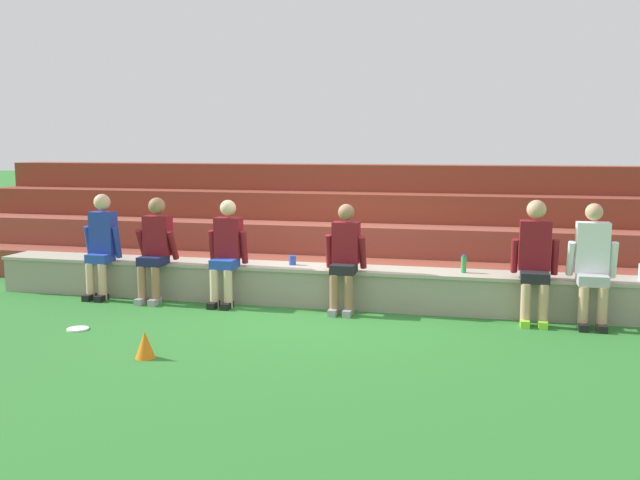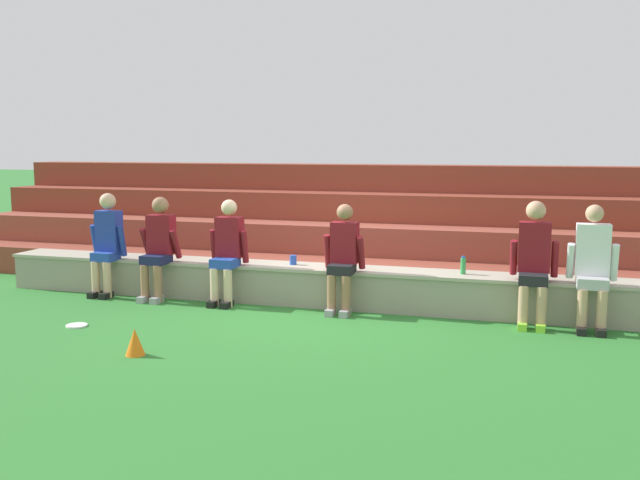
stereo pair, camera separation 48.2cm
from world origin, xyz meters
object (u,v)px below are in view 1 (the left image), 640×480
person_right_of_center (345,255)px  person_far_right (535,257)px  plastic_cup_middle (293,260)px  person_far_left (101,243)px  water_bottle_near_right (464,264)px  person_center (226,250)px  frisbee (78,329)px  person_left_of_center (155,246)px  person_rightmost_edge (592,262)px  sports_cone (145,345)px

person_right_of_center → person_far_right: bearing=1.1°
person_far_right → plastic_cup_middle: bearing=174.1°
person_far_left → water_bottle_near_right: bearing=3.7°
plastic_cup_middle → person_far_right: bearing=-5.9°
person_center → frisbee: person_center is taller
person_right_of_center → person_far_right: 2.24m
person_left_of_center → water_bottle_near_right: size_ratio=6.21×
person_rightmost_edge → plastic_cup_middle: 3.65m
plastic_cup_middle → frisbee: 2.79m
person_far_left → person_center: person_far_left is taller
sports_cone → person_center: bearing=91.7°
person_far_right → plastic_cup_middle: (-3.01, 0.31, -0.20)m
person_far_left → person_center: 1.78m
person_left_of_center → sports_cone: (1.06, -2.35, -0.60)m
person_left_of_center → person_center: 0.99m
frisbee → sports_cone: size_ratio=0.90×
person_far_left → water_bottle_near_right: person_far_left is taller
person_rightmost_edge → sports_cone: size_ratio=5.24×
person_left_of_center → person_right_of_center: bearing=-0.2°
person_center → sports_cone: bearing=-88.3°
person_far_right → sports_cone: (-3.73, -2.38, -0.63)m
plastic_cup_middle → frisbee: plastic_cup_middle is taller
person_rightmost_edge → water_bottle_near_right: bearing=167.7°
person_right_of_center → sports_cone: 2.83m
person_rightmost_edge → sports_cone: person_rightmost_edge is taller
person_left_of_center → person_right_of_center: 2.55m
water_bottle_near_right → person_far_right: bearing=-18.1°
person_center → person_far_right: person_far_right is taller
water_bottle_near_right → sports_cone: size_ratio=0.82×
person_rightmost_edge → water_bottle_near_right: (-1.44, 0.31, -0.14)m
person_left_of_center → person_right_of_center: (2.55, -0.01, -0.03)m
person_center → water_bottle_near_right: (2.98, 0.29, -0.12)m
plastic_cup_middle → sports_cone: (-0.72, -2.70, -0.42)m
person_center → sports_cone: person_center is taller
person_far_left → person_right_of_center: 3.33m
water_bottle_near_right → plastic_cup_middle: water_bottle_near_right is taller
person_right_of_center → plastic_cup_middle: 0.86m
person_far_right → person_rightmost_edge: size_ratio=1.02×
person_right_of_center → frisbee: (-2.72, -1.56, -0.69)m
person_far_right → person_left_of_center: bearing=-179.6°
person_left_of_center → water_bottle_near_right: 3.99m
person_center → sports_cone: size_ratio=5.07×
sports_cone → person_left_of_center: bearing=114.3°
person_right_of_center → sports_cone: bearing=-122.4°
person_right_of_center → frisbee: person_right_of_center is taller
person_left_of_center → water_bottle_near_right: person_left_of_center is taller
person_far_left → plastic_cup_middle: bearing=7.7°
person_far_right → water_bottle_near_right: person_far_right is taller
person_right_of_center → frisbee: size_ratio=5.56×
person_center → plastic_cup_middle: (0.79, 0.34, -0.16)m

